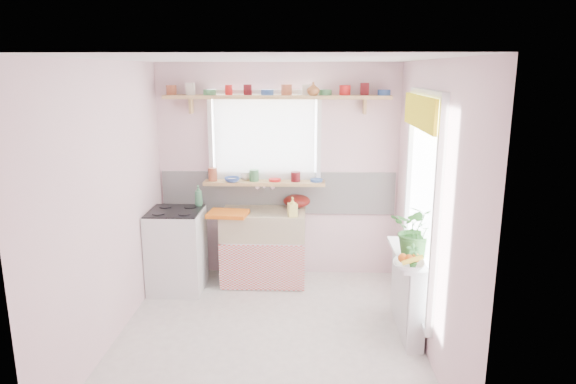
{
  "coord_description": "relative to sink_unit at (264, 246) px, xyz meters",
  "views": [
    {
      "loc": [
        0.36,
        -4.3,
        2.41
      ],
      "look_at": [
        0.16,
        0.55,
        1.26
      ],
      "focal_mm": 32.0,
      "sensor_mm": 36.0,
      "label": 1
    }
  ],
  "objects": [
    {
      "name": "cooker",
      "position": [
        -0.95,
        -0.24,
        0.03
      ],
      "size": [
        0.58,
        0.58,
        0.93
      ],
      "color": "white",
      "rests_on": "ground"
    },
    {
      "name": "sill_bowl",
      "position": [
        -0.37,
        0.13,
        0.76
      ],
      "size": [
        0.2,
        0.2,
        0.05
      ],
      "primitive_type": "imported",
      "rotation": [
        0.0,
        0.0,
        -0.2
      ],
      "color": "#385AB7",
      "rests_on": "windowsill"
    },
    {
      "name": "sill_cup",
      "position": [
        -0.23,
        0.25,
        0.77
      ],
      "size": [
        0.12,
        0.12,
        0.09
      ],
      "primitive_type": "imported",
      "rotation": [
        0.0,
        0.0,
        0.08
      ],
      "color": "white",
      "rests_on": "windowsill"
    },
    {
      "name": "fruit_bowl",
      "position": [
        1.36,
        -1.49,
        0.38
      ],
      "size": [
        0.32,
        0.32,
        0.07
      ],
      "primitive_type": "imported",
      "rotation": [
        0.0,
        0.0,
        -0.19
      ],
      "color": "silver",
      "rests_on": "radiator_ledge"
    },
    {
      "name": "sink_unit",
      "position": [
        0.0,
        0.0,
        0.0
      ],
      "size": [
        0.95,
        0.65,
        1.11
      ],
      "color": "white",
      "rests_on": "ground"
    },
    {
      "name": "radiator_ledge",
      "position": [
        1.45,
        -1.09,
        -0.03
      ],
      "size": [
        0.22,
        0.95,
        0.78
      ],
      "color": "white",
      "rests_on": "ground"
    },
    {
      "name": "herb_pot",
      "position": [
        1.39,
        -1.49,
        0.45
      ],
      "size": [
        0.12,
        0.08,
        0.22
      ],
      "primitive_type": "imported",
      "rotation": [
        0.0,
        0.0,
        -0.01
      ],
      "color": "#2E6E2C",
      "rests_on": "radiator_ledge"
    },
    {
      "name": "shelf_crockery",
      "position": [
        0.11,
        0.18,
        1.76
      ],
      "size": [
        2.47,
        0.11,
        0.12
      ],
      "color": "#A55133",
      "rests_on": "pine_shelf"
    },
    {
      "name": "room",
      "position": [
        0.81,
        -0.43,
        0.94
      ],
      "size": [
        3.2,
        3.2,
        3.2
      ],
      "color": "white",
      "rests_on": "ground"
    },
    {
      "name": "sill_crockery",
      "position": [
        -0.05,
        0.19,
        0.78
      ],
      "size": [
        1.35,
        0.11,
        0.12
      ],
      "color": "#A55133",
      "rests_on": "windowsill"
    },
    {
      "name": "soap_bottle_sink",
      "position": [
        0.34,
        -0.19,
        0.53
      ],
      "size": [
        0.12,
        0.12,
        0.22
      ],
      "primitive_type": "imported",
      "rotation": [
        0.0,
        0.0,
        0.26
      ],
      "color": "#EFDE6A",
      "rests_on": "sink_unit"
    },
    {
      "name": "windowsill",
      "position": [
        -0.0,
        0.19,
        0.71
      ],
      "size": [
        1.4,
        0.22,
        0.04
      ],
      "primitive_type": "cube",
      "color": "tan",
      "rests_on": "room"
    },
    {
      "name": "pine_shelf",
      "position": [
        0.15,
        0.18,
        1.69
      ],
      "size": [
        2.52,
        0.24,
        0.04
      ],
      "primitive_type": "cube",
      "color": "tan",
      "rests_on": "room"
    },
    {
      "name": "shelf_vase",
      "position": [
        0.55,
        0.12,
        1.78
      ],
      "size": [
        0.17,
        0.17,
        0.14
      ],
      "primitive_type": "imported",
      "rotation": [
        0.0,
        0.0,
        0.29
      ],
      "color": "#AC6635",
      "rests_on": "pine_shelf"
    },
    {
      "name": "cooker_bottle",
      "position": [
        -0.73,
        -0.03,
        0.6
      ],
      "size": [
        0.09,
        0.09,
        0.24
      ],
      "primitive_type": "imported",
      "rotation": [
        0.0,
        0.0,
        -0.0
      ],
      "color": "#43875D",
      "rests_on": "cooker"
    },
    {
      "name": "dish_tray",
      "position": [
        -0.38,
        -0.19,
        0.44
      ],
      "size": [
        0.46,
        0.36,
        0.04
      ],
      "primitive_type": "cube",
      "rotation": [
        0.0,
        0.0,
        -0.1
      ],
      "color": "orange",
      "rests_on": "sink_unit"
    },
    {
      "name": "fruit",
      "position": [
        1.37,
        -1.49,
        0.43
      ],
      "size": [
        0.2,
        0.14,
        0.1
      ],
      "color": "orange",
      "rests_on": "fruit_bowl"
    },
    {
      "name": "colander",
      "position": [
        0.37,
        0.21,
        0.49
      ],
      "size": [
        0.38,
        0.38,
        0.14
      ],
      "primitive_type": "ellipsoid",
      "rotation": [
        0.0,
        0.0,
        -0.25
      ],
      "color": "#601410",
      "rests_on": "sink_unit"
    },
    {
      "name": "jade_plant",
      "position": [
        1.48,
        -1.2,
        0.59
      ],
      "size": [
        0.57,
        0.53,
        0.5
      ],
      "primitive_type": "imported",
      "rotation": [
        0.0,
        0.0,
        -0.41
      ],
      "color": "#336C2B",
      "rests_on": "radiator_ledge"
    }
  ]
}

